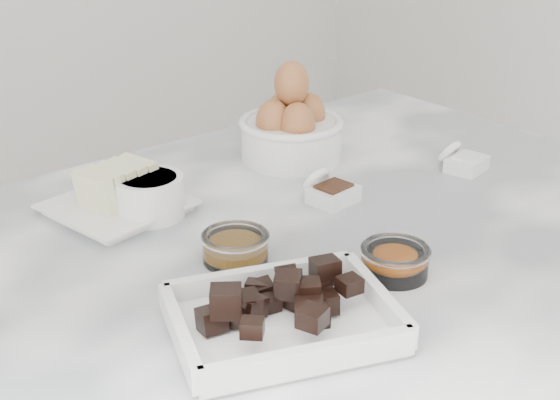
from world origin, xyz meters
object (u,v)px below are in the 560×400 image
at_px(salt_spoon, 462,161).
at_px(zest_bowl, 395,260).
at_px(vanilla_spoon, 329,190).
at_px(egg_bowl, 291,128).
at_px(honey_bowl, 235,247).
at_px(sugar_ramekin, 149,195).
at_px(butter_plate, 115,196).
at_px(chocolate_dish, 283,313).

bearing_deg(salt_spoon, zest_bowl, -153.96).
height_order(zest_bowl, vanilla_spoon, vanilla_spoon).
xyz_separation_m(zest_bowl, vanilla_spoon, (0.08, 0.20, -0.00)).
distance_m(egg_bowl, vanilla_spoon, 0.17).
xyz_separation_m(honey_bowl, vanilla_spoon, (0.21, 0.06, -0.00)).
relative_size(sugar_ramekin, egg_bowl, 0.57).
xyz_separation_m(egg_bowl, salt_spoon, (0.17, -0.20, -0.04)).
distance_m(butter_plate, vanilla_spoon, 0.29).
xyz_separation_m(chocolate_dish, honey_bowl, (0.06, 0.15, -0.01)).
xyz_separation_m(egg_bowl, zest_bowl, (-0.15, -0.36, -0.03)).
bearing_deg(egg_bowl, butter_plate, -179.25).
xyz_separation_m(honey_bowl, zest_bowl, (0.12, -0.14, 0.00)).
bearing_deg(butter_plate, chocolate_dish, -91.62).
xyz_separation_m(butter_plate, salt_spoon, (0.49, -0.20, -0.01)).
distance_m(egg_bowl, salt_spoon, 0.27).
height_order(butter_plate, egg_bowl, egg_bowl).
height_order(butter_plate, salt_spoon, butter_plate).
bearing_deg(vanilla_spoon, sugar_ramekin, 151.75).
bearing_deg(sugar_ramekin, chocolate_dish, -97.33).
height_order(egg_bowl, zest_bowl, egg_bowl).
bearing_deg(honey_bowl, chocolate_dish, -109.68).
bearing_deg(honey_bowl, butter_plate, 101.97).
bearing_deg(honey_bowl, sugar_ramekin, 94.21).
height_order(honey_bowl, zest_bowl, same).
bearing_deg(butter_plate, sugar_ramekin, -48.95).
relative_size(zest_bowl, salt_spoon, 1.00).
xyz_separation_m(egg_bowl, vanilla_spoon, (-0.06, -0.16, -0.04)).
distance_m(honey_bowl, vanilla_spoon, 0.21).
bearing_deg(butter_plate, egg_bowl, 0.75).
bearing_deg(egg_bowl, sugar_ramekin, -171.77).
distance_m(butter_plate, egg_bowl, 0.32).
bearing_deg(egg_bowl, vanilla_spoon, -112.12).
height_order(butter_plate, zest_bowl, butter_plate).
distance_m(butter_plate, sugar_ramekin, 0.05).
height_order(butter_plate, sugar_ramekin, butter_plate).
height_order(zest_bowl, salt_spoon, salt_spoon).
bearing_deg(zest_bowl, salt_spoon, 26.04).
bearing_deg(chocolate_dish, honey_bowl, 70.32).
bearing_deg(chocolate_dish, zest_bowl, 3.22).
height_order(chocolate_dish, sugar_ramekin, chocolate_dish).
height_order(vanilla_spoon, salt_spoon, vanilla_spoon).
height_order(chocolate_dish, vanilla_spoon, chocolate_dish).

